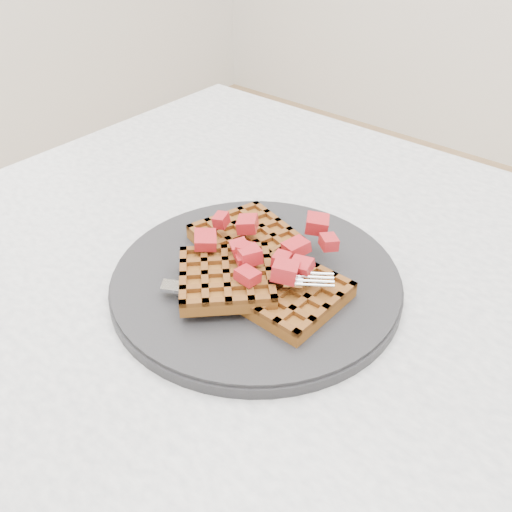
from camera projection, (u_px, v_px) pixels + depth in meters
name	position (u px, v px, depth m)	size (l,w,h in m)	color
table	(376.00, 407.00, 0.62)	(1.20, 0.80, 0.75)	silver
plate	(256.00, 280.00, 0.60)	(0.31, 0.31, 0.02)	black
waffles	(254.00, 268.00, 0.59)	(0.20, 0.20, 0.03)	brown
strawberry_pile	(256.00, 245.00, 0.58)	(0.15, 0.15, 0.02)	maroon
fork	(259.00, 293.00, 0.56)	(0.02, 0.18, 0.02)	silver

